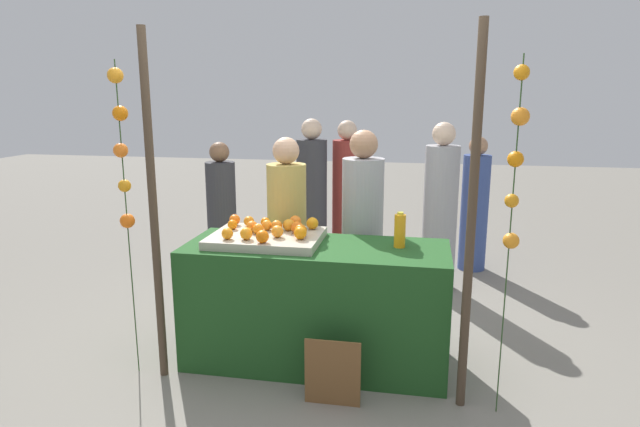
{
  "coord_description": "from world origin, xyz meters",
  "views": [
    {
      "loc": [
        0.71,
        -3.62,
        1.93
      ],
      "look_at": [
        0.0,
        0.15,
        1.08
      ],
      "focal_mm": 30.4,
      "sensor_mm": 36.0,
      "label": 1
    }
  ],
  "objects_px": {
    "orange_1": "(252,226)",
    "chalkboard_sign": "(333,373)",
    "stall_counter": "(316,304)",
    "orange_0": "(312,223)",
    "juice_bottle": "(400,231)",
    "vendor_left": "(287,241)",
    "vendor_right": "(362,240)"
  },
  "relations": [
    {
      "from": "vendor_right",
      "to": "stall_counter",
      "type": "bearing_deg",
      "value": -113.03
    },
    {
      "from": "chalkboard_sign",
      "to": "vendor_left",
      "type": "relative_size",
      "value": 0.28
    },
    {
      "from": "orange_1",
      "to": "vendor_left",
      "type": "xyz_separation_m",
      "value": [
        0.13,
        0.51,
        -0.24
      ]
    },
    {
      "from": "orange_0",
      "to": "chalkboard_sign",
      "type": "bearing_deg",
      "value": -69.79
    },
    {
      "from": "orange_1",
      "to": "vendor_left",
      "type": "relative_size",
      "value": 0.05
    },
    {
      "from": "vendor_left",
      "to": "vendor_right",
      "type": "xyz_separation_m",
      "value": [
        0.62,
        0.04,
        0.03
      ]
    },
    {
      "from": "orange_1",
      "to": "chalkboard_sign",
      "type": "relative_size",
      "value": 0.19
    },
    {
      "from": "orange_1",
      "to": "vendor_right",
      "type": "bearing_deg",
      "value": 36.19
    },
    {
      "from": "orange_0",
      "to": "chalkboard_sign",
      "type": "xyz_separation_m",
      "value": [
        0.29,
        -0.78,
        -0.78
      ]
    },
    {
      "from": "vendor_right",
      "to": "chalkboard_sign",
      "type": "bearing_deg",
      "value": -92.33
    },
    {
      "from": "orange_0",
      "to": "chalkboard_sign",
      "type": "height_order",
      "value": "orange_0"
    },
    {
      "from": "orange_0",
      "to": "vendor_left",
      "type": "relative_size",
      "value": 0.06
    },
    {
      "from": "orange_0",
      "to": "orange_1",
      "type": "xyz_separation_m",
      "value": [
        -0.42,
        -0.16,
        -0.0
      ]
    },
    {
      "from": "chalkboard_sign",
      "to": "vendor_left",
      "type": "xyz_separation_m",
      "value": [
        -0.57,
        1.12,
        0.53
      ]
    },
    {
      "from": "chalkboard_sign",
      "to": "juice_bottle",
      "type": "bearing_deg",
      "value": 59.33
    },
    {
      "from": "juice_bottle",
      "to": "chalkboard_sign",
      "type": "height_order",
      "value": "juice_bottle"
    },
    {
      "from": "chalkboard_sign",
      "to": "stall_counter",
      "type": "bearing_deg",
      "value": 111.25
    },
    {
      "from": "orange_1",
      "to": "chalkboard_sign",
      "type": "distance_m",
      "value": 1.21
    },
    {
      "from": "stall_counter",
      "to": "vendor_left",
      "type": "xyz_separation_m",
      "value": [
        -0.36,
        0.58,
        0.3
      ]
    },
    {
      "from": "stall_counter",
      "to": "juice_bottle",
      "type": "distance_m",
      "value": 0.81
    },
    {
      "from": "stall_counter",
      "to": "chalkboard_sign",
      "type": "relative_size",
      "value": 4.17
    },
    {
      "from": "orange_0",
      "to": "juice_bottle",
      "type": "xyz_separation_m",
      "value": [
        0.65,
        -0.16,
        0.01
      ]
    },
    {
      "from": "stall_counter",
      "to": "vendor_left",
      "type": "bearing_deg",
      "value": 121.81
    },
    {
      "from": "stall_counter",
      "to": "orange_0",
      "type": "bearing_deg",
      "value": 107.64
    },
    {
      "from": "stall_counter",
      "to": "chalkboard_sign",
      "type": "bearing_deg",
      "value": -68.75
    },
    {
      "from": "vendor_left",
      "to": "vendor_right",
      "type": "relative_size",
      "value": 0.96
    },
    {
      "from": "orange_0",
      "to": "chalkboard_sign",
      "type": "distance_m",
      "value": 1.13
    },
    {
      "from": "orange_0",
      "to": "chalkboard_sign",
      "type": "relative_size",
      "value": 0.2
    },
    {
      "from": "chalkboard_sign",
      "to": "vendor_right",
      "type": "relative_size",
      "value": 0.27
    },
    {
      "from": "orange_0",
      "to": "orange_1",
      "type": "distance_m",
      "value": 0.45
    },
    {
      "from": "orange_0",
      "to": "vendor_right",
      "type": "bearing_deg",
      "value": 49.21
    },
    {
      "from": "vendor_left",
      "to": "chalkboard_sign",
      "type": "bearing_deg",
      "value": -63.1
    }
  ]
}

